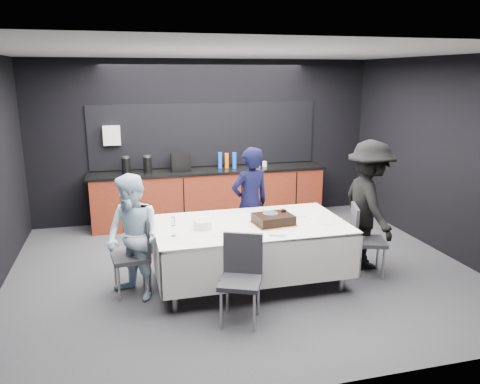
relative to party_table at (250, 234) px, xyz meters
name	(u,v)px	position (x,y,z in m)	size (l,w,h in m)	color
ground	(242,270)	(0.00, 0.40, -0.64)	(6.00, 6.00, 0.00)	#3E3E43
room_shell	(242,131)	(0.00, 0.40, 1.22)	(6.04, 5.04, 2.82)	white
kitchenette	(209,191)	(-0.02, 2.62, -0.10)	(4.10, 0.64, 2.05)	#621E0F
party_table	(250,234)	(0.00, 0.00, 0.00)	(2.32, 1.32, 0.78)	#99999E
cake_assembly	(273,219)	(0.26, -0.10, 0.20)	(0.52, 0.44, 0.16)	gold
plate_stack	(202,224)	(-0.60, -0.04, 0.19)	(0.22, 0.22, 0.10)	white
loose_plate_near	(221,234)	(-0.43, -0.30, 0.14)	(0.21, 0.21, 0.01)	white
loose_plate_right_a	(299,215)	(0.70, 0.17, 0.14)	(0.19, 0.19, 0.01)	white
loose_plate_right_b	(326,222)	(0.90, -0.21, 0.14)	(0.22, 0.22, 0.01)	white
loose_plate_far	(256,215)	(0.16, 0.29, 0.14)	(0.22, 0.22, 0.01)	white
fork_pile	(277,234)	(0.18, -0.49, 0.15)	(0.17, 0.11, 0.03)	white
champagne_flute	(173,223)	(-0.96, -0.23, 0.30)	(0.06, 0.06, 0.22)	white
chair_left	(137,250)	(-1.36, 0.10, -0.11)	(0.47, 0.47, 0.92)	#2D2C31
chair_right	(362,235)	(1.47, -0.11, -0.11)	(0.53, 0.53, 0.92)	#2D2C31
chair_near	(241,272)	(-0.33, -0.83, -0.11)	(0.55, 0.55, 0.92)	#2D2C31
person_center	(250,204)	(0.22, 0.79, 0.15)	(0.58, 0.38, 1.59)	black
person_left	(133,238)	(-1.40, -0.04, 0.09)	(0.71, 0.55, 1.47)	silver
person_right	(369,205)	(1.67, 0.13, 0.22)	(1.11, 0.64, 1.72)	black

